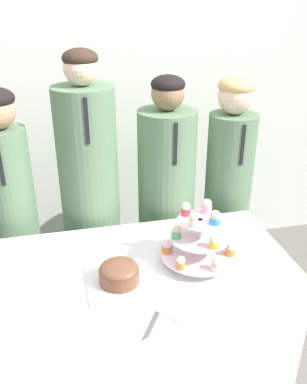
# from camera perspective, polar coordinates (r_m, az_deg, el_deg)

# --- Properties ---
(wall_back) EXTENTS (9.00, 0.06, 2.70)m
(wall_back) POSITION_cam_1_polar(r_m,az_deg,el_deg) (2.81, -7.06, 16.06)
(wall_back) COLOR silver
(wall_back) RESTS_ON ground_plane
(table) EXTENTS (1.30, 0.66, 0.76)m
(table) POSITION_cam_1_polar(r_m,az_deg,el_deg) (2.07, -1.25, -18.10)
(table) COLOR white
(table) RESTS_ON ground_plane
(round_cake) EXTENTS (0.26, 0.26, 0.10)m
(round_cake) POSITION_cam_1_polar(r_m,az_deg,el_deg) (1.68, -4.83, -11.41)
(round_cake) COLOR white
(round_cake) RESTS_ON table
(cake_knife) EXTENTS (0.21, 0.24, 0.01)m
(cake_knife) POSITION_cam_1_polar(r_m,az_deg,el_deg) (1.62, -2.22, -14.92)
(cake_knife) COLOR silver
(cake_knife) RESTS_ON table
(cupcake_stand) EXTENTS (0.34, 0.34, 0.28)m
(cupcake_stand) POSITION_cam_1_polar(r_m,az_deg,el_deg) (1.77, 6.48, -6.41)
(cupcake_stand) COLOR silver
(cupcake_stand) RESTS_ON table
(student_0) EXTENTS (0.25, 0.25, 1.44)m
(student_0) POSITION_cam_1_polar(r_m,az_deg,el_deg) (2.31, -18.85, -4.37)
(student_0) COLOR #567556
(student_0) RESTS_ON ground_plane
(student_1) EXTENTS (0.31, 0.32, 1.60)m
(student_1) POSITION_cam_1_polar(r_m,az_deg,el_deg) (2.27, -8.72, -2.41)
(student_1) COLOR #567556
(student_1) RESTS_ON ground_plane
(student_2) EXTENTS (0.32, 0.32, 1.46)m
(student_2) POSITION_cam_1_polar(r_m,az_deg,el_deg) (2.36, 1.78, -2.82)
(student_2) COLOR #567556
(student_2) RESTS_ON ground_plane
(student_3) EXTENTS (0.27, 0.28, 1.44)m
(student_3) POSITION_cam_1_polar(r_m,az_deg,el_deg) (2.47, 10.23, -1.46)
(student_3) COLOR #567556
(student_3) RESTS_ON ground_plane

